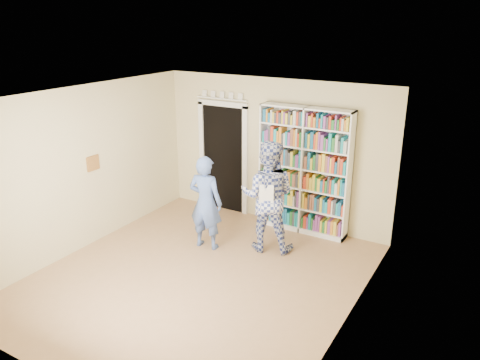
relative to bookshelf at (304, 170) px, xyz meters
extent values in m
plane|color=#A0764D|center=(-0.68, -2.34, -1.15)|extent=(5.00, 5.00, 0.00)
plane|color=white|center=(-0.68, -2.34, 1.55)|extent=(5.00, 5.00, 0.00)
plane|color=beige|center=(-0.68, 0.16, 0.20)|extent=(4.50, 0.00, 4.50)
plane|color=beige|center=(-2.93, -2.34, 0.20)|extent=(0.00, 5.00, 5.00)
plane|color=beige|center=(1.57, -2.34, 0.20)|extent=(0.00, 5.00, 5.00)
cube|color=white|center=(0.00, 0.00, -0.01)|extent=(1.65, 0.31, 2.28)
cube|color=white|center=(0.00, 0.00, -0.01)|extent=(0.03, 0.31, 2.28)
cube|color=black|center=(-1.78, 0.14, -0.10)|extent=(0.90, 0.03, 2.10)
cube|color=white|center=(-2.28, 0.12, -0.10)|extent=(0.10, 0.06, 2.20)
cube|color=white|center=(-1.28, 0.12, -0.10)|extent=(0.10, 0.06, 2.20)
cube|color=white|center=(-1.78, 0.12, 1.00)|extent=(1.10, 0.06, 0.10)
cube|color=white|center=(-1.78, 0.12, 1.10)|extent=(1.10, 0.08, 0.02)
cube|color=brown|center=(-2.91, -2.14, 0.25)|extent=(0.03, 0.25, 0.25)
imported|color=#506CB1|center=(-1.13, -1.44, -0.35)|extent=(0.62, 0.45, 1.60)
imported|color=navy|center=(-0.22, -0.97, -0.21)|extent=(1.08, 0.95, 1.88)
cube|color=white|center=(-0.11, -1.24, -0.07)|extent=(0.22, 0.09, 0.32)
camera|label=1|loc=(2.98, -7.34, 2.56)|focal=35.00mm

